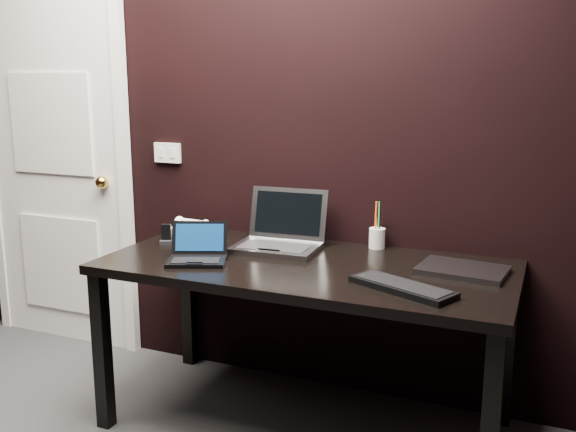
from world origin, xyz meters
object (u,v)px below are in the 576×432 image
at_px(silver_laptop, 280,238).
at_px(ext_keyboard, 402,287).
at_px(door, 56,161).
at_px(mobile_phone, 166,237).
at_px(pen_cup, 377,237).
at_px(desk, 306,281).
at_px(netbook, 197,254).
at_px(closed_laptop, 463,270).
at_px(desk_phone, 194,229).

distance_m(silver_laptop, ext_keyboard, 0.74).
distance_m(door, mobile_phone, 1.03).
bearing_deg(pen_cup, door, 179.22).
relative_size(mobile_phone, pen_cup, 0.43).
distance_m(desk, ext_keyboard, 0.50).
distance_m(desk, netbook, 0.47).
bearing_deg(mobile_phone, door, 160.18).
relative_size(netbook, mobile_phone, 3.25).
relative_size(desk, closed_laptop, 4.74).
relative_size(door, desk, 1.26).
xyz_separation_m(silver_laptop, closed_laptop, (0.82, -0.06, -0.04)).
bearing_deg(desk, mobile_phone, 176.96).
distance_m(door, netbook, 1.36).
distance_m(netbook, pen_cup, 0.81).
height_order(desk, ext_keyboard, ext_keyboard).
height_order(ext_keyboard, pen_cup, pen_cup).
distance_m(netbook, mobile_phone, 0.34).
height_order(door, silver_laptop, door).
relative_size(netbook, pen_cup, 1.41).
xyz_separation_m(desk_phone, pen_cup, (0.88, 0.14, 0.01)).
xyz_separation_m(closed_laptop, desk_phone, (-1.29, 0.10, 0.03)).
height_order(silver_laptop, mobile_phone, silver_laptop).
distance_m(door, desk_phone, 1.03).
height_order(desk_phone, mobile_phone, desk_phone).
relative_size(ext_keyboard, desk_phone, 1.99).
relative_size(desk_phone, mobile_phone, 2.28).
distance_m(desk, mobile_phone, 0.72).
xyz_separation_m(desk_phone, mobile_phone, (-0.04, -0.17, -0.00)).
height_order(netbook, closed_laptop, netbook).
height_order(closed_laptop, desk_phone, desk_phone).
relative_size(netbook, closed_laptop, 0.84).
height_order(door, closed_laptop, door).
height_order(door, desk_phone, door).
bearing_deg(desk, silver_laptop, 139.15).
xyz_separation_m(silver_laptop, desk_phone, (-0.47, 0.04, -0.01)).
bearing_deg(silver_laptop, mobile_phone, -165.80).
relative_size(closed_laptop, desk_phone, 1.69).
distance_m(door, pen_cup, 1.87).
xyz_separation_m(desk, mobile_phone, (-0.71, 0.04, 0.11)).
height_order(door, desk, door).
bearing_deg(ext_keyboard, silver_laptop, 150.78).
bearing_deg(door, desk, -12.82).
bearing_deg(mobile_phone, desk, -3.04).
bearing_deg(netbook, closed_laptop, 14.24).
xyz_separation_m(door, closed_laptop, (2.27, -0.26, -0.29)).
xyz_separation_m(desk, silver_laptop, (-0.20, 0.17, 0.13)).
xyz_separation_m(desk, netbook, (-0.43, -0.16, 0.11)).
distance_m(door, closed_laptop, 2.31).
height_order(desk, silver_laptop, silver_laptop).
bearing_deg(pen_cup, desk, -120.77).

